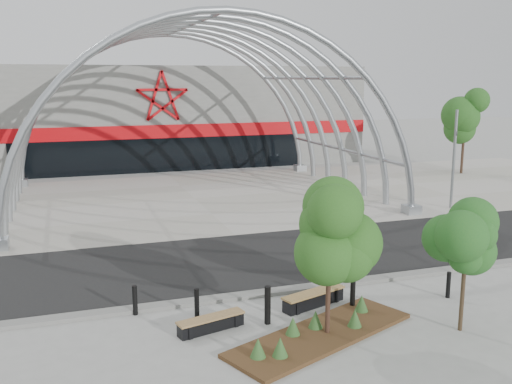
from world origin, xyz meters
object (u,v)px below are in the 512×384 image
Objects in this scene: street_tree_0 at (330,231)px; street_tree_1 at (466,244)px; bench_0 at (211,324)px; bench_1 at (314,299)px; signal_pole at (454,158)px; bollard_2 at (268,305)px.

street_tree_0 is 3.88m from street_tree_1.
bench_0 is 0.89× the size of bench_1.
bench_1 is (-12.84, -10.14, -2.59)m from signal_pole.
street_tree_0 reaches higher than bollard_2.
street_tree_0 is at bearing -44.79° from bollard_2.
signal_pole is 2.33× the size of bench_1.
signal_pole is 18.42m from bollard_2.
bench_1 is (-3.24, 2.95, -2.31)m from street_tree_1.
street_tree_0 reaches higher than bench_1.
street_tree_1 is 5.84m from bollard_2.
signal_pole is 1.29× the size of street_tree_0.
bench_0 is 1.72m from bollard_2.
bench_0 is at bearing -146.42° from signal_pole.
signal_pole is 19.79m from bench_0.
street_tree_1 is at bearing -13.17° from street_tree_0.
bench_0 is (-16.34, -10.85, -2.62)m from signal_pole.
signal_pole is at bearing 42.44° from street_tree_0.
street_tree_0 is at bearing -104.02° from bench_1.
street_tree_0 is (-13.36, -12.21, 0.19)m from signal_pole.
bench_0 is at bearing 155.47° from street_tree_0.
signal_pole is at bearing 33.58° from bench_0.
signal_pole reaches higher than bench_1.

